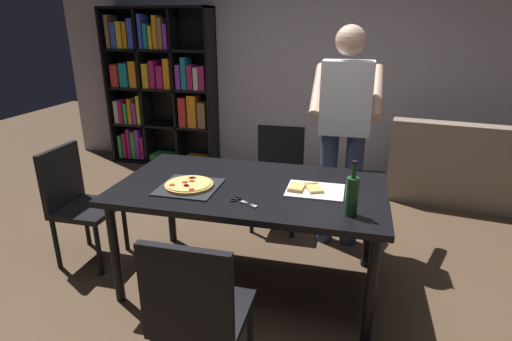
# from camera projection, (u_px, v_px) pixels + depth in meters

# --- Properties ---
(ground_plane) EXTENTS (12.00, 12.00, 0.00)m
(ground_plane) POSITION_uv_depth(u_px,v_px,m) (251.00, 281.00, 2.93)
(ground_plane) COLOR brown
(back_wall) EXTENTS (6.40, 0.10, 2.80)m
(back_wall) POSITION_uv_depth(u_px,v_px,m) (306.00, 55.00, 4.83)
(back_wall) COLOR #BCB7C6
(back_wall) RESTS_ON ground_plane
(dining_table) EXTENTS (1.75, 0.98, 0.75)m
(dining_table) POSITION_uv_depth(u_px,v_px,m) (251.00, 195.00, 2.70)
(dining_table) COLOR black
(dining_table) RESTS_ON ground_plane
(chair_near_camera) EXTENTS (0.42, 0.42, 0.90)m
(chair_near_camera) POSITION_uv_depth(u_px,v_px,m) (197.00, 310.00, 1.87)
(chair_near_camera) COLOR black
(chair_near_camera) RESTS_ON ground_plane
(chair_far_side) EXTENTS (0.42, 0.42, 0.90)m
(chair_far_side) POSITION_uv_depth(u_px,v_px,m) (278.00, 170.00, 3.65)
(chair_far_side) COLOR black
(chair_far_side) RESTS_ON ground_plane
(chair_left_end) EXTENTS (0.42, 0.42, 0.90)m
(chair_left_end) POSITION_uv_depth(u_px,v_px,m) (77.00, 198.00, 3.07)
(chair_left_end) COLOR black
(chair_left_end) RESTS_ON ground_plane
(couch) EXTENTS (1.80, 1.08, 0.85)m
(couch) POSITION_uv_depth(u_px,v_px,m) (475.00, 172.00, 4.21)
(couch) COLOR gray
(couch) RESTS_ON ground_plane
(bookshelf) EXTENTS (1.40, 0.35, 1.95)m
(bookshelf) POSITION_uv_depth(u_px,v_px,m) (159.00, 88.00, 5.18)
(bookshelf) COLOR black
(bookshelf) RESTS_ON ground_plane
(person_serving_pizza) EXTENTS (0.55, 0.54, 1.75)m
(person_serving_pizza) POSITION_uv_depth(u_px,v_px,m) (344.00, 127.00, 3.16)
(person_serving_pizza) COLOR #38476B
(person_serving_pizza) RESTS_ON ground_plane
(pepperoni_pizza_on_tray) EXTENTS (0.38, 0.38, 0.04)m
(pepperoni_pizza_on_tray) POSITION_uv_depth(u_px,v_px,m) (189.00, 186.00, 2.63)
(pepperoni_pizza_on_tray) COLOR #2D2D33
(pepperoni_pizza_on_tray) RESTS_ON dining_table
(pizza_slices_on_towel) EXTENTS (0.36, 0.28, 0.03)m
(pizza_slices_on_towel) POSITION_uv_depth(u_px,v_px,m) (311.00, 190.00, 2.58)
(pizza_slices_on_towel) COLOR white
(pizza_slices_on_towel) RESTS_ON dining_table
(wine_bottle) EXTENTS (0.07, 0.07, 0.32)m
(wine_bottle) POSITION_uv_depth(u_px,v_px,m) (352.00, 195.00, 2.22)
(wine_bottle) COLOR #194723
(wine_bottle) RESTS_ON dining_table
(kitchen_scissors) EXTENTS (0.19, 0.14, 0.01)m
(kitchen_scissors) POSITION_uv_depth(u_px,v_px,m) (240.00, 201.00, 2.43)
(kitchen_scissors) COLOR silver
(kitchen_scissors) RESTS_ON dining_table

